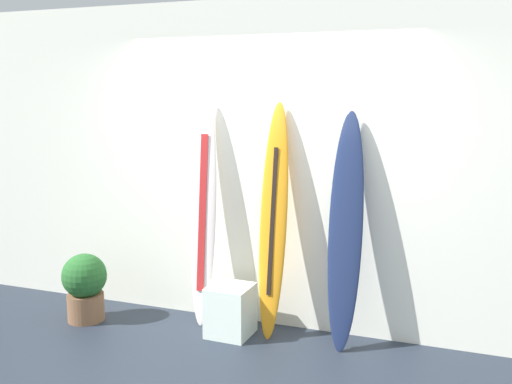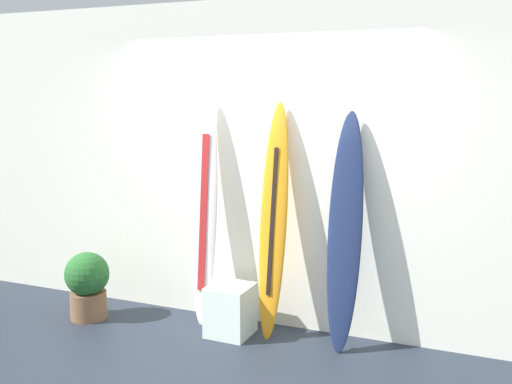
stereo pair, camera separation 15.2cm
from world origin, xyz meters
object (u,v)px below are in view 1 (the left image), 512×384
(surfboard_navy, at_px, (345,234))
(display_block_left, at_px, (230,310))
(surfboard_ivory, at_px, (204,213))
(potted_plant, at_px, (85,285))
(surfboard_sunset, at_px, (273,223))

(surfboard_navy, height_order, display_block_left, surfboard_navy)
(surfboard_ivory, distance_m, potted_plant, 1.27)
(surfboard_navy, xyz_separation_m, potted_plant, (-2.28, -0.29, -0.60))
(surfboard_ivory, distance_m, surfboard_navy, 1.26)
(surfboard_navy, bearing_deg, potted_plant, -172.66)
(surfboard_ivory, bearing_deg, potted_plant, -161.29)
(surfboard_navy, relative_size, potted_plant, 3.08)
(surfboard_navy, xyz_separation_m, display_block_left, (-0.93, -0.13, -0.71))
(surfboard_ivory, xyz_separation_m, display_block_left, (0.33, -0.19, -0.78))
(surfboard_sunset, bearing_deg, surfboard_navy, -1.88)
(display_block_left, bearing_deg, surfboard_navy, 8.22)
(surfboard_sunset, bearing_deg, surfboard_ivory, 177.18)
(surfboard_sunset, height_order, display_block_left, surfboard_sunset)
(surfboard_sunset, xyz_separation_m, surfboard_navy, (0.61, -0.02, -0.03))
(surfboard_ivory, distance_m, surfboard_sunset, 0.65)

